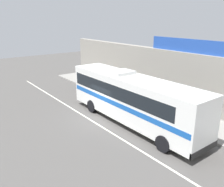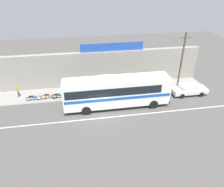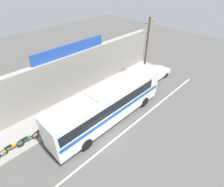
# 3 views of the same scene
# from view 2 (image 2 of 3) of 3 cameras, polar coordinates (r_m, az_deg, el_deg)

# --- Properties ---
(ground_plane) EXTENTS (70.00, 70.00, 0.00)m
(ground_plane) POSITION_cam_2_polar(r_m,az_deg,el_deg) (23.66, -3.35, -5.58)
(ground_plane) COLOR #4F4C49
(sidewalk_slab) EXTENTS (30.00, 3.60, 0.14)m
(sidewalk_slab) POSITION_cam_2_polar(r_m,az_deg,el_deg) (28.03, -4.61, 0.55)
(sidewalk_slab) COLOR gray
(sidewalk_slab) RESTS_ON ground_plane
(storefront_facade) EXTENTS (30.00, 0.70, 4.80)m
(storefront_facade) POSITION_cam_2_polar(r_m,az_deg,el_deg) (28.96, -5.21, 6.62)
(storefront_facade) COLOR gray
(storefront_facade) RESTS_ON ground_plane
(storefront_billboard) EXTENTS (8.41, 0.12, 1.10)m
(storefront_billboard) POSITION_cam_2_polar(r_m,az_deg,el_deg) (28.27, 0.04, 12.52)
(storefront_billboard) COLOR #234CAD
(storefront_billboard) RESTS_ON storefront_facade
(road_center_stripe) EXTENTS (30.00, 0.14, 0.01)m
(road_center_stripe) POSITION_cam_2_polar(r_m,az_deg,el_deg) (23.00, -3.11, -6.69)
(road_center_stripe) COLOR silver
(road_center_stripe) RESTS_ON ground_plane
(intercity_bus) EXTENTS (12.15, 2.62, 3.78)m
(intercity_bus) POSITION_cam_2_polar(r_m,az_deg,el_deg) (23.97, 1.10, 0.77)
(intercity_bus) COLOR white
(intercity_bus) RESTS_ON ground_plane
(parked_car) EXTENTS (4.51, 1.83, 1.37)m
(parked_car) POSITION_cam_2_polar(r_m,az_deg,el_deg) (28.85, 20.20, 1.09)
(parked_car) COLOR silver
(parked_car) RESTS_ON ground_plane
(utility_pole) EXTENTS (1.60, 0.22, 7.62)m
(utility_pole) POSITION_cam_2_polar(r_m,az_deg,el_deg) (27.97, 18.31, 8.10)
(utility_pole) COLOR brown
(utility_pole) RESTS_ON sidewalk_slab
(motorcycle_orange) EXTENTS (1.89, 0.56, 0.94)m
(motorcycle_orange) POSITION_cam_2_polar(r_m,az_deg,el_deg) (26.71, -11.51, -0.33)
(motorcycle_orange) COLOR black
(motorcycle_orange) RESTS_ON sidewalk_slab
(motorcycle_red) EXTENTS (1.93, 0.56, 0.94)m
(motorcycle_red) POSITION_cam_2_polar(r_m,az_deg,el_deg) (27.08, -16.80, -0.63)
(motorcycle_red) COLOR black
(motorcycle_red) RESTS_ON sidewalk_slab
(motorcycle_blue) EXTENTS (1.83, 0.56, 0.94)m
(motorcycle_blue) POSITION_cam_2_polar(r_m,az_deg,el_deg) (27.32, -20.62, -1.04)
(motorcycle_blue) COLOR black
(motorcycle_blue) RESTS_ON sidewalk_slab
(motorcycle_black) EXTENTS (1.86, 0.56, 0.94)m
(motorcycle_black) POSITION_cam_2_polar(r_m,az_deg,el_deg) (26.85, -14.24, -0.52)
(motorcycle_black) COLOR black
(motorcycle_black) RESTS_ON sidewalk_slab
(pedestrian_far_right) EXTENTS (0.30, 0.48, 1.61)m
(pedestrian_far_right) POSITION_cam_2_polar(r_m,az_deg,el_deg) (28.72, -24.26, 0.85)
(pedestrian_far_right) COLOR navy
(pedestrian_far_right) RESTS_ON sidewalk_slab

